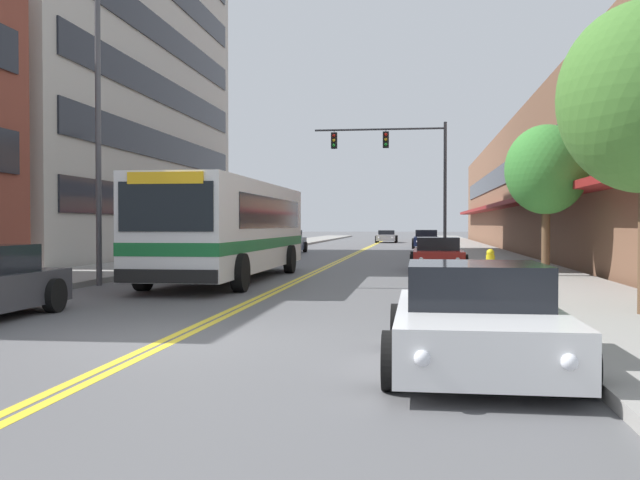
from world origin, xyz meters
name	(u,v)px	position (x,y,z in m)	size (l,w,h in m)	color
ground_plane	(362,250)	(0.00, 37.00, 0.00)	(240.00, 240.00, 0.00)	#565659
sidewalk_left	(255,249)	(-7.27, 37.00, 0.08)	(3.55, 106.00, 0.16)	gray
sidewalk_right	(473,250)	(7.27, 37.00, 0.08)	(3.55, 106.00, 0.16)	gray
centre_line	(362,250)	(0.00, 37.00, 0.00)	(0.34, 106.00, 0.01)	yellow
office_tower_left	(57,41)	(-15.28, 25.37, 11.48)	(12.08, 24.58, 22.96)	#BCB7AD
storefront_row_right	(569,188)	(13.28, 37.00, 4.08)	(9.10, 68.00, 8.16)	brown
city_bus	(231,225)	(-2.14, 11.56, 1.71)	(2.91, 11.69, 3.01)	silver
car_charcoal_parked_left_mid	(253,248)	(-4.34, 23.97, 0.58)	(2.07, 4.91, 1.23)	#232328
car_slate_blue_parked_left_far	(286,242)	(-4.26, 32.32, 0.65)	(2.18, 4.22, 1.39)	#475675
car_white_parked_right_foreground	(476,320)	(4.39, -1.51, 0.59)	(2.15, 4.26, 1.27)	white
car_navy_parked_right_mid	(426,240)	(4.30, 42.26, 0.62)	(2.06, 4.54, 1.33)	#19234C
car_red_parked_right_far	(438,255)	(4.45, 17.28, 0.58)	(2.10, 4.21, 1.25)	maroon
car_silver_moving_lead	(387,237)	(0.75, 57.81, 0.56)	(2.01, 4.75, 1.17)	#B7B7BC
traffic_signal_mast	(402,160)	(2.78, 30.30, 5.36)	(7.48, 0.38, 7.49)	#47474C
street_lamp_left_near	(108,104)	(-5.01, 8.88, 5.15)	(2.32, 0.28, 8.75)	#47474C
street_tree_right_mid	(546,170)	(7.61, 12.43, 3.42)	(2.51, 2.51, 4.66)	brown
fire_hydrant	(490,262)	(5.95, 12.57, 0.56)	(0.35, 0.27, 0.81)	yellow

